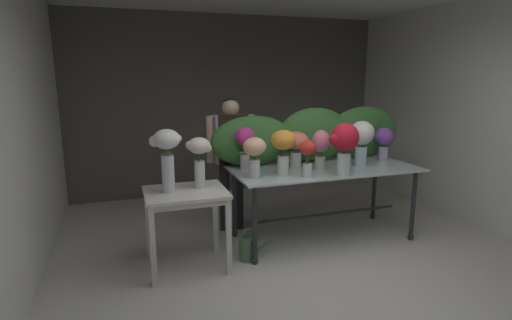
% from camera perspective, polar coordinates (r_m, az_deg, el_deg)
% --- Properties ---
extents(ground_plane, '(8.32, 8.32, 0.00)m').
position_cam_1_polar(ground_plane, '(5.11, 1.92, -9.69)').
color(ground_plane, beige).
extents(wall_back, '(5.10, 0.12, 2.80)m').
position_cam_1_polar(wall_back, '(6.57, -3.85, 7.72)').
color(wall_back, '#5B564C').
rests_on(wall_back, ground).
extents(wall_left, '(0.12, 3.90, 2.80)m').
position_cam_1_polar(wall_left, '(4.55, -29.64, 4.24)').
color(wall_left, silver).
rests_on(wall_left, ground).
extents(wall_right, '(0.12, 3.90, 2.80)m').
position_cam_1_polar(wall_right, '(6.15, 24.99, 6.33)').
color(wall_right, silver).
rests_on(wall_right, ground).
extents(display_table_glass, '(2.12, 0.95, 0.86)m').
position_cam_1_polar(display_table_glass, '(4.67, 9.57, -2.48)').
color(display_table_glass, '#B0C6C8').
rests_on(display_table_glass, ground).
extents(side_table_white, '(0.78, 0.64, 0.79)m').
position_cam_1_polar(side_table_white, '(3.98, -9.89, -5.71)').
color(side_table_white, silver).
rests_on(side_table_white, ground).
extents(florist, '(0.60, 0.24, 1.62)m').
position_cam_1_polar(florist, '(4.84, -3.52, 1.39)').
color(florist, '#232328').
rests_on(florist, ground).
extents(foliage_backdrop, '(2.45, 0.31, 0.65)m').
position_cam_1_polar(foliage_backdrop, '(4.89, 7.68, 3.40)').
color(foliage_backdrop, '#387033').
rests_on(foliage_backdrop, display_table_glass).
extents(vase_sunset_lilies, '(0.26, 0.26, 0.48)m').
position_cam_1_polar(vase_sunset_lilies, '(4.20, 3.89, 2.02)').
color(vase_sunset_lilies, silver).
rests_on(vase_sunset_lilies, display_table_glass).
extents(vase_magenta_carnations, '(0.21, 0.21, 0.48)m').
position_cam_1_polar(vase_magenta_carnations, '(4.40, -1.60, 2.45)').
color(vase_magenta_carnations, silver).
rests_on(vase_magenta_carnations, display_table_glass).
extents(vase_crimson_tulips, '(0.33, 0.29, 0.55)m').
position_cam_1_polar(vase_crimson_tulips, '(4.28, 12.37, 2.42)').
color(vase_crimson_tulips, silver).
rests_on(vase_crimson_tulips, display_table_glass).
extents(vase_violet_roses, '(0.22, 0.22, 0.40)m').
position_cam_1_polar(vase_violet_roses, '(5.18, 17.63, 2.66)').
color(vase_violet_roses, silver).
rests_on(vase_violet_roses, display_table_glass).
extents(vase_peach_stock, '(0.24, 0.23, 0.42)m').
position_cam_1_polar(vase_peach_stock, '(4.08, -0.19, 1.13)').
color(vase_peach_stock, silver).
rests_on(vase_peach_stock, display_table_glass).
extents(vase_ivory_anemones, '(0.28, 0.28, 0.52)m').
position_cam_1_polar(vase_ivory_anemones, '(4.78, 14.74, 3.05)').
color(vase_ivory_anemones, silver).
rests_on(vase_ivory_anemones, display_table_glass).
extents(vase_coral_peonies, '(0.32, 0.29, 0.41)m').
position_cam_1_polar(vase_coral_peonies, '(4.59, 5.57, 2.25)').
color(vase_coral_peonies, silver).
rests_on(vase_coral_peonies, display_table_glass).
extents(vase_rosy_ranunculus, '(0.23, 0.20, 0.44)m').
position_cam_1_polar(vase_rosy_ranunculus, '(4.49, 9.15, 2.03)').
color(vase_rosy_ranunculus, silver).
rests_on(vase_rosy_ranunculus, display_table_glass).
extents(vase_scarlet_dahlias, '(0.18, 0.16, 0.38)m').
position_cam_1_polar(vase_scarlet_dahlias, '(4.14, 7.36, 0.71)').
color(vase_scarlet_dahlias, silver).
rests_on(vase_scarlet_dahlias, display_table_glass).
extents(vase_white_roses_tall, '(0.30, 0.25, 0.60)m').
position_cam_1_polar(vase_white_roses_tall, '(3.84, -12.53, 1.03)').
color(vase_white_roses_tall, silver).
rests_on(vase_white_roses_tall, side_table_white).
extents(vase_cream_lisianthus_tall, '(0.26, 0.22, 0.50)m').
position_cam_1_polar(vase_cream_lisianthus_tall, '(3.96, -8.04, 0.64)').
color(vase_cream_lisianthus_tall, silver).
rests_on(vase_cream_lisianthus_tall, side_table_white).
extents(watering_can, '(0.35, 0.18, 0.34)m').
position_cam_1_polar(watering_can, '(4.28, -1.13, -12.34)').
color(watering_can, '#4C704C').
rests_on(watering_can, ground).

